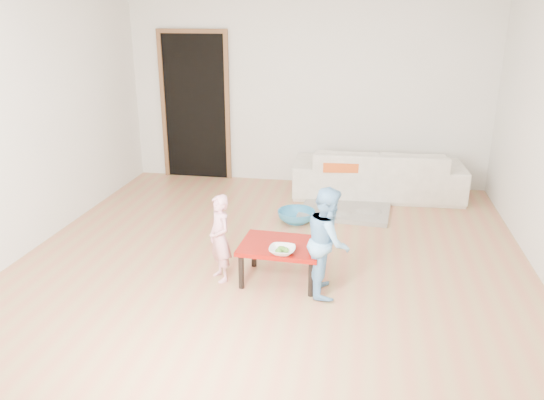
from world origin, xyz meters
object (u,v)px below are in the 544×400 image
(red_table, at_px, (281,262))
(bowl, at_px, (282,250))
(child_blue, at_px, (328,241))
(basin, at_px, (296,216))
(child_pink, at_px, (220,238))
(sofa, at_px, (378,172))

(red_table, height_order, bowl, bowl)
(child_blue, height_order, basin, child_blue)
(basin, bearing_deg, red_table, -87.89)
(bowl, bearing_deg, basin, 93.30)
(bowl, relative_size, child_blue, 0.24)
(child_blue, distance_m, basin, 1.70)
(bowl, height_order, basin, bowl)
(child_pink, distance_m, basin, 1.64)
(sofa, bearing_deg, child_blue, 77.97)
(sofa, distance_m, child_pink, 3.03)
(bowl, distance_m, child_blue, 0.40)
(red_table, distance_m, child_pink, 0.60)
(sofa, relative_size, child_blue, 2.30)
(child_blue, xyz_separation_m, basin, (-0.48, 1.58, -0.41))
(bowl, distance_m, child_pink, 0.60)
(bowl, relative_size, child_pink, 0.28)
(sofa, height_order, red_table, sofa)
(child_pink, bearing_deg, sofa, 113.32)
(sofa, distance_m, red_table, 2.75)
(red_table, xyz_separation_m, basin, (-0.05, 1.45, -0.11))
(child_pink, height_order, basin, child_pink)
(bowl, bearing_deg, child_pink, 168.67)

